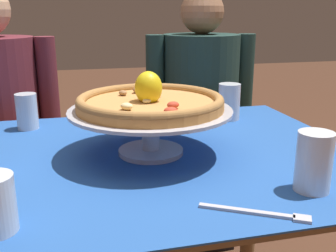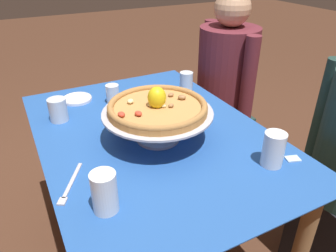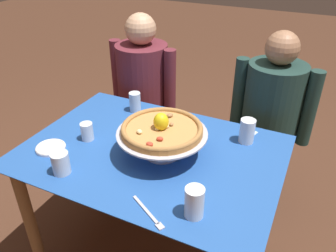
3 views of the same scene
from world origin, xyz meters
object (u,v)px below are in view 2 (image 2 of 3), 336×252
at_px(water_glass_front_right, 105,194).
at_px(water_glass_back_left, 186,85).
at_px(pizza_stand, 157,118).
at_px(diner_left, 224,94).
at_px(side_plate, 77,99).
at_px(sugar_packet, 293,159).
at_px(pizza, 157,107).
at_px(water_glass_side_left, 113,95).
at_px(water_glass_front_left, 58,111).
at_px(water_glass_back_right, 273,151).
at_px(dinner_fork, 70,185).

bearing_deg(water_glass_front_right, water_glass_back_left, 134.70).
distance_m(pizza_stand, diner_left, 0.89).
distance_m(water_glass_back_left, water_glass_front_right, 0.88).
height_order(side_plate, sugar_packet, side_plate).
height_order(pizza, water_glass_side_left, pizza).
bearing_deg(water_glass_back_left, water_glass_front_right, -45.30).
xyz_separation_m(water_glass_back_left, water_glass_front_left, (-0.00, -0.64, -0.01)).
bearing_deg(water_glass_side_left, water_glass_back_right, 23.95).
height_order(pizza_stand, water_glass_front_left, pizza_stand).
height_order(pizza_stand, water_glass_back_left, pizza_stand).
distance_m(water_glass_back_left, sugar_packet, 0.69).
distance_m(pizza, water_glass_front_right, 0.42).
height_order(pizza, diner_left, diner_left).
height_order(water_glass_front_left, sugar_packet, water_glass_front_left).
bearing_deg(pizza_stand, water_glass_back_left, 136.02).
xyz_separation_m(pizza_stand, pizza, (-0.00, -0.00, 0.05)).
distance_m(water_glass_front_left, diner_left, 1.05).
distance_m(water_glass_front_left, sugar_packet, 0.97).
bearing_deg(side_plate, water_glass_front_right, -7.49).
relative_size(water_glass_front_left, dinner_fork, 0.54).
distance_m(pizza_stand, side_plate, 0.55).
height_order(water_glass_side_left, diner_left, diner_left).
bearing_deg(pizza_stand, side_plate, -158.91).
distance_m(water_glass_front_right, water_glass_back_right, 0.58).
xyz_separation_m(pizza, sugar_packet, (0.35, 0.37, -0.14)).
xyz_separation_m(water_glass_back_left, side_plate, (-0.17, -0.52, -0.04)).
bearing_deg(diner_left, side_plate, -90.75).
relative_size(pizza, water_glass_side_left, 4.08).
relative_size(water_glass_back_left, water_glass_front_left, 1.12).
bearing_deg(water_glass_front_right, water_glass_back_right, 84.90).
bearing_deg(diner_left, water_glass_back_right, -26.96).
bearing_deg(pizza_stand, dinner_fork, -70.74).
bearing_deg(dinner_fork, sugar_packet, 73.57).
relative_size(pizza_stand, dinner_fork, 2.27).
height_order(water_glass_front_right, sugar_packet, water_glass_front_right).
bearing_deg(pizza, water_glass_back_right, 39.85).
bearing_deg(side_plate, water_glass_back_right, 29.40).
bearing_deg(diner_left, pizza, -54.69).
distance_m(pizza, dinner_fork, 0.42).
relative_size(pizza_stand, side_plate, 2.95).
xyz_separation_m(pizza_stand, water_glass_side_left, (-0.40, -0.05, -0.05)).
height_order(dinner_fork, sugar_packet, dinner_fork).
bearing_deg(pizza_stand, pizza, -153.82).
bearing_deg(water_glass_back_right, pizza, -140.15).
relative_size(water_glass_front_left, sugar_packet, 2.03).
bearing_deg(water_glass_front_left, diner_left, 98.97).
bearing_deg(water_glass_front_right, side_plate, 172.51).
bearing_deg(diner_left, water_glass_front_right, -52.11).
relative_size(water_glass_back_left, water_glass_front_right, 0.89).
relative_size(water_glass_back_right, side_plate, 0.87).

